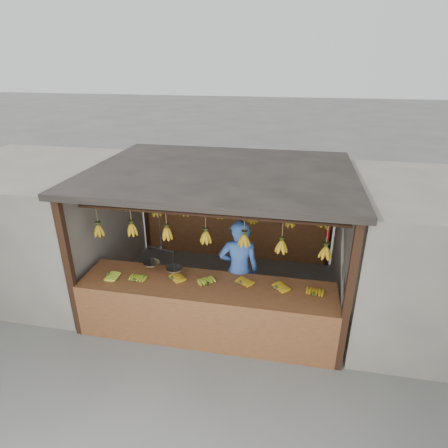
# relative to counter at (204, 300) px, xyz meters

# --- Properties ---
(ground) EXTENTS (80.00, 80.00, 0.00)m
(ground) POSITION_rel_counter_xyz_m (0.00, 1.24, -0.72)
(ground) COLOR #5B5B57
(stall) EXTENTS (4.30, 3.30, 2.40)m
(stall) POSITION_rel_counter_xyz_m (0.00, 1.57, 1.25)
(stall) COLOR black
(stall) RESTS_ON ground
(neighbor_left) EXTENTS (3.00, 3.00, 2.30)m
(neighbor_left) POSITION_rel_counter_xyz_m (-3.60, 1.24, 0.43)
(neighbor_left) COLOR slate
(neighbor_left) RESTS_ON ground
(neighbor_right) EXTENTS (3.00, 3.00, 2.30)m
(neighbor_right) POSITION_rel_counter_xyz_m (3.60, 1.24, 0.43)
(neighbor_right) COLOR slate
(neighbor_right) RESTS_ON ground
(counter) EXTENTS (3.92, 0.89, 0.96)m
(counter) POSITION_rel_counter_xyz_m (0.00, 0.00, 0.00)
(counter) COLOR brown
(counter) RESTS_ON ground
(hanging_bananas) EXTENTS (3.62, 2.24, 0.39)m
(hanging_bananas) POSITION_rel_counter_xyz_m (-0.01, 1.23, 0.91)
(hanging_bananas) COLOR #B08312
(hanging_bananas) RESTS_ON ground
(balance_scale) EXTENTS (0.66, 0.35, 0.92)m
(balance_scale) POSITION_rel_counter_xyz_m (-0.72, 0.24, 0.43)
(balance_scale) COLOR black
(balance_scale) RESTS_ON ground
(vendor) EXTENTS (0.71, 0.52, 1.79)m
(vendor) POSITION_rel_counter_xyz_m (0.42, 0.64, 0.18)
(vendor) COLOR #3359A5
(vendor) RESTS_ON ground
(bag_bundles) EXTENTS (0.08, 0.26, 1.23)m
(bag_bundles) POSITION_rel_counter_xyz_m (1.94, 2.59, 0.28)
(bag_bundles) COLOR #1426BF
(bag_bundles) RESTS_ON ground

